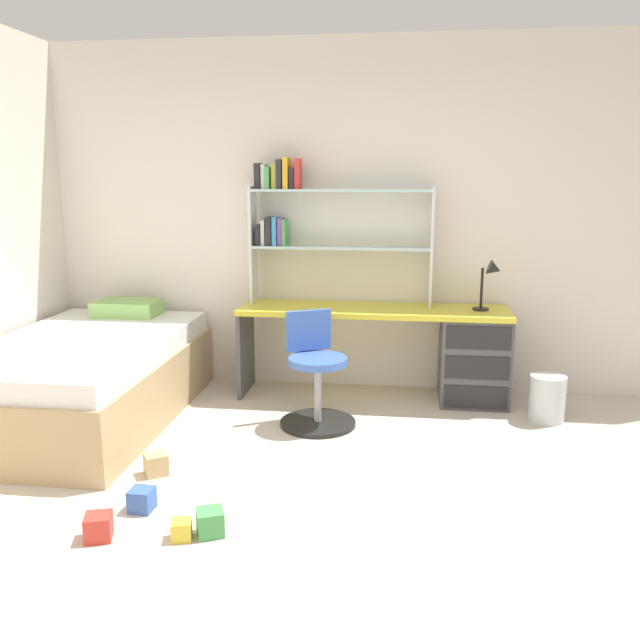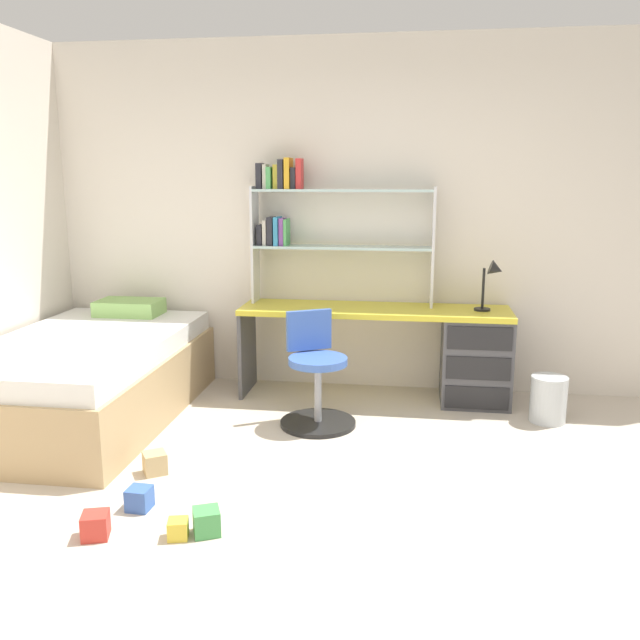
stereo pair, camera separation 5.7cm
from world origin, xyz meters
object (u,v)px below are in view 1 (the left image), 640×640
object	(u,v)px
bed_platform	(85,379)
toy_block_green_1	(210,522)
desk	(444,349)
bookshelf_hutch	(313,216)
swivel_chair	(316,382)
toy_block_red_0	(98,527)
toy_block_yellow_2	(182,530)
waste_bin	(547,398)
toy_block_blue_4	(142,500)
desk_lamp	(491,277)
toy_block_natural_3	(156,464)

from	to	relation	value
bed_platform	toy_block_green_1	size ratio (longest dim) A/B	16.56
desk	bookshelf_hutch	size ratio (longest dim) A/B	1.45
swivel_chair	toy_block_green_1	bearing A→B (deg)	-101.38
toy_block_red_0	toy_block_yellow_2	size ratio (longest dim) A/B	1.31
swivel_chair	waste_bin	world-z (taller)	swivel_chair
toy_block_green_1	swivel_chair	bearing A→B (deg)	78.62
toy_block_red_0	toy_block_blue_4	distance (m)	0.31
desk_lamp	toy_block_natural_3	world-z (taller)	desk_lamp
desk	toy_block_red_0	world-z (taller)	desk
bookshelf_hutch	swivel_chair	xyz separation A→B (m)	(0.13, -0.78, -1.07)
toy_block_green_1	desk_lamp	bearing A→B (deg)	54.57
toy_block_green_1	toy_block_natural_3	bearing A→B (deg)	129.99
swivel_chair	toy_block_red_0	distance (m)	1.83
toy_block_red_0	toy_block_natural_3	world-z (taller)	toy_block_natural_3
toy_block_yellow_2	bookshelf_hutch	bearing A→B (deg)	82.84
toy_block_red_0	toy_block_green_1	distance (m)	0.52
desk	toy_block_yellow_2	size ratio (longest dim) A/B	21.91
swivel_chair	toy_block_natural_3	bearing A→B (deg)	-131.40
bookshelf_hutch	toy_block_yellow_2	distance (m)	2.71
waste_bin	toy_block_blue_4	xyz separation A→B (m)	(-2.31, -1.60, -0.10)
desk_lamp	toy_block_red_0	world-z (taller)	desk_lamp
bookshelf_hutch	toy_block_blue_4	bearing A→B (deg)	-105.64
bookshelf_hutch	bed_platform	size ratio (longest dim) A/B	0.68
bookshelf_hutch	waste_bin	size ratio (longest dim) A/B	4.31
swivel_chair	waste_bin	distance (m)	1.62
desk	toy_block_natural_3	world-z (taller)	desk
toy_block_red_0	toy_block_natural_3	size ratio (longest dim) A/B	0.98
swivel_chair	toy_block_blue_4	size ratio (longest dim) A/B	6.67
waste_bin	bed_platform	bearing A→B (deg)	-173.02
desk	toy_block_red_0	xyz separation A→B (m)	(-1.71, -2.25, -0.34)
toy_block_yellow_2	toy_block_blue_4	bearing A→B (deg)	140.75
toy_block_red_0	toy_block_yellow_2	xyz separation A→B (m)	(0.39, 0.05, -0.01)
bookshelf_hutch	toy_block_red_0	distance (m)	2.82
desk	bookshelf_hutch	world-z (taller)	bookshelf_hutch
bookshelf_hutch	toy_block_red_0	size ratio (longest dim) A/B	11.53
desk_lamp	toy_block_yellow_2	distance (m)	2.87
desk	toy_block_yellow_2	xyz separation A→B (m)	(-1.32, -2.20, -0.35)
waste_bin	toy_block_natural_3	size ratio (longest dim) A/B	2.61
swivel_chair	waste_bin	xyz separation A→B (m)	(1.59, 0.28, -0.14)
desk_lamp	toy_block_yellow_2	xyz separation A→B (m)	(-1.63, -2.18, -0.91)
desk_lamp	swivel_chair	xyz separation A→B (m)	(-1.21, -0.61, -0.66)
toy_block_green_1	toy_block_blue_4	xyz separation A→B (m)	(-0.42, 0.18, -0.00)
desk	desk_lamp	world-z (taller)	desk_lamp
bookshelf_hutch	toy_block_red_0	world-z (taller)	bookshelf_hutch
waste_bin	toy_block_green_1	size ratio (longest dim) A/B	2.62
bookshelf_hutch	toy_block_natural_3	xyz separation A→B (m)	(-0.67, -1.69, -1.32)
bookshelf_hutch	desk_lamp	bearing A→B (deg)	-6.99
desk	waste_bin	bearing A→B (deg)	-27.12
bed_platform	toy_block_yellow_2	size ratio (longest dim) A/B	22.09
desk	bookshelf_hutch	xyz separation A→B (m)	(-1.02, 0.14, 0.98)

